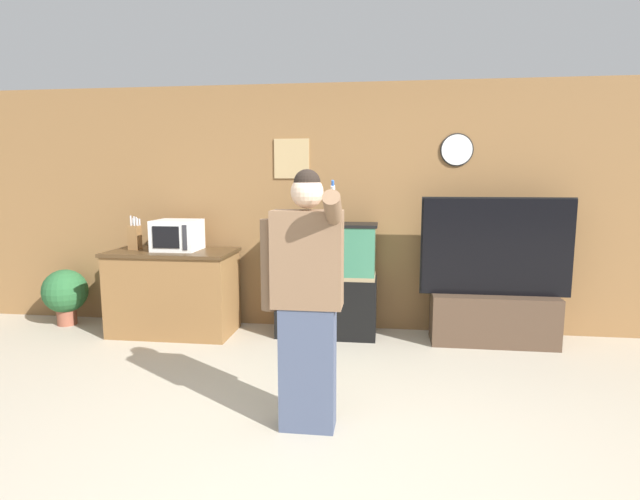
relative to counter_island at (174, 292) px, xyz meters
The scene contains 9 objects.
ground_plane 2.99m from the counter_island, 51.02° to the right, with size 18.00×18.00×0.00m, color #B2A893.
wall_back_paneled 2.10m from the counter_island, 13.99° to the left, with size 10.00×0.08×2.60m.
counter_island is the anchor object (origin of this frame).
microwave 0.60m from the counter_island, 37.64° to the left, with size 0.45×0.40×0.32m.
knife_block 0.70m from the counter_island, behind, with size 0.10×0.12×0.36m.
aquarium_on_stand 1.61m from the counter_island, ahead, with size 1.02×0.39×1.17m.
tv_on_stand 3.26m from the counter_island, ahead, with size 1.44×0.40×1.45m.
person_standing 2.52m from the counter_island, 46.89° to the right, with size 0.53×0.40×1.68m.
potted_plant 1.33m from the counter_island, behind, with size 0.48×0.48×0.62m.
Camera 1 is at (0.33, -2.57, 1.64)m, focal length 28.00 mm.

